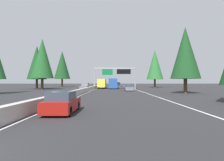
# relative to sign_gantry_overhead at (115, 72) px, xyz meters

# --- Properties ---
(ground_plane) EXTENTS (320.00, 320.00, 0.00)m
(ground_plane) POSITION_rel_sign_gantry_overhead_xyz_m (6.53, 6.04, -5.14)
(ground_plane) COLOR #262628
(median_barrier) EXTENTS (180.00, 0.56, 0.90)m
(median_barrier) POSITION_rel_sign_gantry_overhead_xyz_m (26.53, 6.34, -4.69)
(median_barrier) COLOR #ADAAA3
(median_barrier) RESTS_ON ground
(shoulder_stripe_right) EXTENTS (160.00, 0.16, 0.01)m
(shoulder_stripe_right) POSITION_rel_sign_gantry_overhead_xyz_m (16.53, -5.48, -5.14)
(shoulder_stripe_right) COLOR silver
(shoulder_stripe_right) RESTS_ON ground
(shoulder_stripe_median) EXTENTS (160.00, 0.16, 0.01)m
(shoulder_stripe_median) POSITION_rel_sign_gantry_overhead_xyz_m (16.53, 5.79, -5.14)
(shoulder_stripe_median) COLOR silver
(shoulder_stripe_median) RESTS_ON ground
(sign_gantry_overhead) EXTENTS (0.50, 12.68, 6.46)m
(sign_gantry_overhead) POSITION_rel_sign_gantry_overhead_xyz_m (0.00, 0.00, 0.00)
(sign_gantry_overhead) COLOR gray
(sign_gantry_overhead) RESTS_ON ground
(sedan_distant_a) EXTENTS (4.40, 1.80, 1.47)m
(sedan_distant_a) POSITION_rel_sign_gantry_overhead_xyz_m (-45.30, 4.28, -4.46)
(sedan_distant_a) COLOR maroon
(sedan_distant_a) RESTS_ON ground
(sedan_mid_right) EXTENTS (4.40, 1.80, 1.47)m
(sedan_mid_right) POSITION_rel_sign_gantry_overhead_xyz_m (-13.25, -2.97, -4.46)
(sedan_mid_right) COLOR slate
(sedan_mid_right) RESTS_ON ground
(bus_mid_center) EXTENTS (11.50, 2.55, 3.10)m
(bus_mid_center) POSITION_rel_sign_gantry_overhead_xyz_m (3.17, 0.71, -3.42)
(bus_mid_center) COLOR #1E4793
(bus_mid_center) RESTS_ON ground
(pickup_mid_left) EXTENTS (5.60, 2.00, 1.86)m
(pickup_mid_left) POSITION_rel_sign_gantry_overhead_xyz_m (64.61, -3.03, -4.23)
(pickup_mid_left) COLOR black
(pickup_mid_left) RESTS_ON ground
(box_truck_near_center) EXTENTS (8.50, 2.40, 2.95)m
(box_truck_near_center) POSITION_rel_sign_gantry_overhead_xyz_m (3.38, 4.23, -3.53)
(box_truck_near_center) COLOR gold
(box_truck_near_center) RESTS_ON ground
(sedan_far_left) EXTENTS (4.40, 1.80, 1.47)m
(sedan_far_left) POSITION_rel_sign_gantry_overhead_xyz_m (34.91, 0.81, -4.46)
(sedan_far_left) COLOR maroon
(sedan_far_left) RESTS_ON ground
(oncoming_near) EXTENTS (5.60, 2.00, 1.86)m
(oncoming_near) POSITION_rel_sign_gantry_overhead_xyz_m (-2.90, 8.82, -4.23)
(oncoming_near) COLOR slate
(oncoming_near) RESTS_ON ground
(conifer_right_near) EXTENTS (5.43, 5.43, 12.35)m
(conifer_right_near) POSITION_rel_sign_gantry_overhead_xyz_m (-22.55, -12.73, 2.37)
(conifer_right_near) COLOR #4C3823
(conifer_right_near) RESTS_ON ground
(conifer_right_mid) EXTENTS (6.18, 6.18, 14.04)m
(conifer_right_mid) POSITION_rel_sign_gantry_overhead_xyz_m (14.14, -15.01, 3.40)
(conifer_right_mid) COLOR #4C3823
(conifer_right_mid) RESTS_ON ground
(conifer_left_near) EXTENTS (6.25, 6.25, 14.21)m
(conifer_left_near) POSITION_rel_sign_gantry_overhead_xyz_m (-4.41, 20.54, 3.50)
(conifer_left_near) COLOR #4C3823
(conifer_left_near) RESTS_ON ground
(conifer_left_mid) EXTENTS (5.83, 5.83, 13.25)m
(conifer_left_mid) POSITION_rel_sign_gantry_overhead_xyz_m (0.71, 24.05, 2.91)
(conifer_left_mid) COLOR #4C3823
(conifer_left_mid) RESTS_ON ground
(conifer_left_far) EXTENTS (6.78, 6.78, 15.40)m
(conifer_left_far) POSITION_rel_sign_gantry_overhead_xyz_m (24.56, 22.51, 4.23)
(conifer_left_far) COLOR #4C3823
(conifer_left_far) RESTS_ON ground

